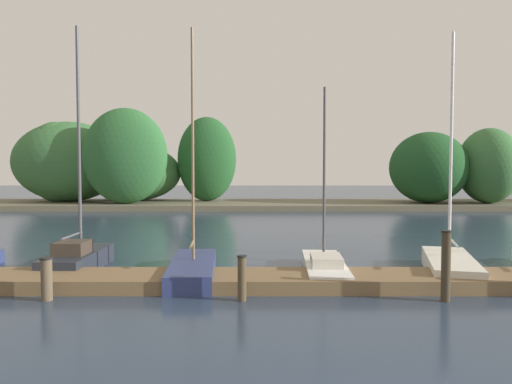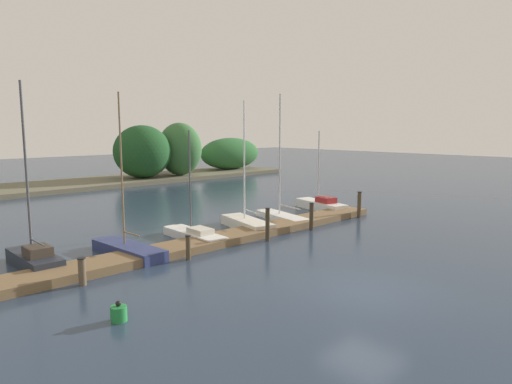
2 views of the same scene
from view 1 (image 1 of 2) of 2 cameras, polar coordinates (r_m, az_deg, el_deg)
name	(u,v)px [view 1 (image 1 of 2)]	position (r m, az deg, el deg)	size (l,w,h in m)	color
dock_pier	(322,281)	(13.11, 7.49, -9.99)	(24.30, 1.80, 0.35)	brown
far_shore	(245,170)	(38.45, -1.31, 2.51)	(57.22, 8.00, 7.40)	#66604C
sailboat_1	(79,256)	(16.00, -19.52, -6.91)	(1.18, 3.70, 7.27)	#232833
sailboat_2	(193,266)	(14.36, -7.15, -8.39)	(1.43, 4.51, 6.97)	navy
sailboat_3	(324,266)	(14.54, 7.81, -8.31)	(1.30, 4.44, 5.37)	white
sailboat_4	(450,264)	(15.51, 21.21, -7.61)	(2.17, 4.35, 6.91)	silver
mooring_piling_1	(47,279)	(12.68, -22.76, -9.10)	(0.30, 0.30, 1.00)	brown
mooring_piling_2	(242,278)	(11.69, -1.60, -9.76)	(0.23, 0.23, 1.05)	#4C3D28
mooring_piling_3	(446,266)	(12.36, 20.86, -7.87)	(0.24, 0.24, 1.64)	#3D3323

